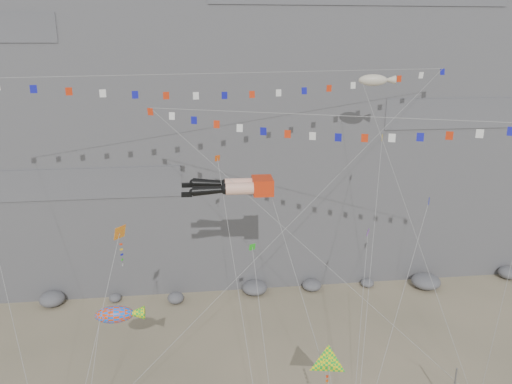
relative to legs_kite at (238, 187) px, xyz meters
The scene contains 14 objects.
cliff 27.52m from the legs_kite, 84.32° to the left, with size 80.00×28.00×50.00m, color slate.
talus_boulders 17.52m from the legs_kite, 76.28° to the left, with size 60.00×3.00×1.20m, color slate, non-canonical shape.
legs_kite is the anchor object (origin of this frame).
flag_banner_upper 8.82m from the legs_kite, 83.22° to the left, with size 37.34×18.12×29.49m.
flag_banner_lower 8.49m from the legs_kite, 25.05° to the right, with size 24.16×10.65×23.32m.
harlequin_kite 9.50m from the legs_kite, 148.51° to the right, with size 4.42×7.95×15.22m.
fish_windsock 12.41m from the legs_kite, 151.28° to the right, with size 3.74×6.56×9.46m.
delta_kite 13.96m from the legs_kite, 64.97° to the right, with size 2.59×5.99×8.16m.
blimp_windsock 14.85m from the legs_kite, 24.15° to the left, with size 6.24×14.22×25.85m.
small_kite_a 2.20m from the legs_kite, 138.79° to the left, with size 2.50×14.92×21.81m.
small_kite_b 10.61m from the legs_kite, ahead, with size 5.06×12.05×16.36m.
small_kite_c 5.21m from the legs_kite, 79.03° to the right, with size 1.14×10.07×14.57m.
small_kite_d 12.42m from the legs_kite, 12.17° to the left, with size 6.94×15.99×24.03m.
small_kite_e 14.04m from the legs_kite, 10.78° to the right, with size 8.39×9.88×18.17m.
Camera 1 is at (-5.54, -28.78, 24.89)m, focal length 35.00 mm.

